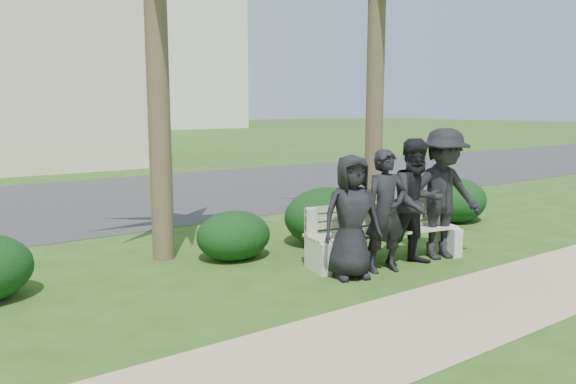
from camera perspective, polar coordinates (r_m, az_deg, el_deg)
name	(u,v)px	position (r m, az deg, el deg)	size (l,w,h in m)	color
ground	(342,274)	(7.61, 5.49, -8.29)	(160.00, 160.00, 0.00)	#254B15
footpath	(452,314)	(6.44, 16.32, -11.79)	(30.00, 1.60, 0.01)	tan
asphalt_street	(129,197)	(14.47, -15.85, -0.49)	(160.00, 8.00, 0.01)	#2D2D30
stucco_bldg_right	(3,67)	(23.81, -26.99, 11.21)	(8.40, 8.40, 7.30)	beige
park_bench	(384,236)	(8.19, 9.74, -4.47)	(2.45, 0.99, 0.82)	#AC9F91
man_a	(351,217)	(7.29, 6.47, -2.51)	(0.79, 0.51, 1.62)	black
man_b	(386,211)	(7.62, 9.90, -1.94)	(0.60, 0.40, 1.66)	black
man_c	(416,202)	(8.02, 12.92, -1.05)	(0.87, 0.68, 1.78)	black
man_d	(443,194)	(8.47, 15.46, -0.20)	(1.23, 0.71, 1.91)	black
hedge_c	(234,234)	(8.27, -5.54, -4.28)	(1.12, 0.93, 0.73)	black
hedge_d	(326,214)	(9.17, 3.93, -2.30)	(1.46, 1.20, 0.95)	black
hedge_e	(346,216)	(9.60, 5.93, -2.49)	(1.12, 0.93, 0.73)	black
hedge_f	(455,199)	(11.37, 16.60, -0.70)	(1.34, 1.11, 0.87)	black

